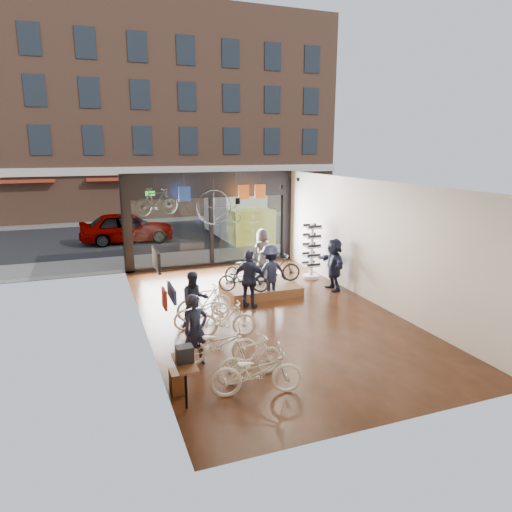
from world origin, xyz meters
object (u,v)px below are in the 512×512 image
customer_5 (334,264)px  floor_bike_4 (202,310)px  sunglasses_rack (311,251)px  street_car (127,227)px  customer_1 (195,300)px  display_bike_left (244,279)px  customer_3 (270,272)px  penny_farthing (221,208)px  floor_bike_5 (204,302)px  display_platform (260,288)px  floor_bike_2 (219,344)px  display_bike_mid (277,268)px  hung_bike (156,201)px  customer_4 (263,252)px  display_bike_right (244,267)px  floor_bike_1 (250,358)px  customer_0 (196,330)px  floor_bike_3 (225,319)px  floor_bike_0 (257,372)px  customer_2 (250,280)px  box_truck (239,215)px

customer_5 → floor_bike_4: bearing=-67.6°
sunglasses_rack → street_car: bearing=120.5°
customer_1 → display_bike_left: bearing=40.8°
customer_3 → penny_farthing: (-0.48, 3.82, 1.61)m
penny_farthing → floor_bike_5: bearing=-111.9°
floor_bike_5 → display_platform: floor_bike_5 is taller
floor_bike_2 → display_platform: (2.72, 4.50, -0.32)m
display_platform → display_bike_mid: (0.62, 0.06, 0.64)m
floor_bike_4 → hung_bike: 5.23m
display_bike_mid → customer_4: customer_4 is taller
display_bike_mid → display_bike_right: size_ratio=0.96×
display_bike_left → display_bike_mid: display_bike_mid is taller
floor_bike_1 → customer_0: 1.43m
floor_bike_4 → customer_3: customer_3 is taller
floor_bike_3 → hung_bike: 6.08m
penny_farthing → hung_bike: bearing=-164.7°
display_bike_left → customer_0: customer_0 is taller
floor_bike_0 → floor_bike_5: bearing=11.2°
floor_bike_2 → customer_5: 6.55m
customer_1 → penny_farthing: size_ratio=0.93×
customer_5 → display_bike_right: bearing=-110.1°
street_car → hung_bike: size_ratio=2.93×
customer_1 → sunglasses_rack: size_ratio=0.76×
customer_1 → customer_0: bearing=-101.9°
display_bike_right → customer_4: bearing=-65.3°
display_bike_mid → customer_3: (-0.55, -0.77, 0.10)m
floor_bike_4 → customer_3: size_ratio=0.95×
customer_2 → customer_3: customer_2 is taller
floor_bike_4 → floor_bike_5: bearing=-32.8°
floor_bike_4 → display_bike_left: display_bike_left is taller
floor_bike_3 → customer_0: size_ratio=0.98×
display_bike_right → customer_2: size_ratio=0.94×
floor_bike_0 → floor_bike_4: size_ratio=1.09×
floor_bike_2 → display_bike_left: bearing=-11.8°
customer_2 → penny_farthing: penny_farthing is taller
floor_bike_3 → customer_1: customer_1 is taller
display_bike_left → display_bike_right: bearing=5.4°
customer_0 → hung_bike: size_ratio=1.03×
display_bike_right → customer_4: customer_4 is taller
floor_bike_1 → customer_0: (-0.89, 1.06, 0.34)m
customer_1 → customer_2: 2.09m
box_truck → display_bike_left: (-3.10, -9.79, -0.57)m
customer_3 → penny_farthing: bearing=-90.2°
customer_0 → customer_3: bearing=32.2°
floor_bike_3 → customer_2: bearing=-19.7°
penny_farthing → customer_2: bearing=-95.5°
floor_bike_1 → display_bike_left: 5.08m
display_platform → customer_5: customer_5 is taller
street_car → customer_3: (3.46, -10.93, 0.10)m
street_car → penny_farthing: penny_farthing is taller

